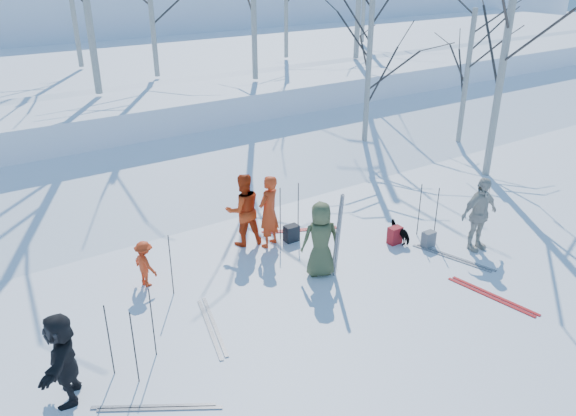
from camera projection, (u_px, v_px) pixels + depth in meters
ground at (329, 291)px, 11.49m from camera, size 120.00×120.00×0.00m
snow_ramp at (186, 180)px, 16.72m from camera, size 70.00×9.49×4.12m
snow_plateau at (86, 89)px, 23.93m from camera, size 70.00×18.00×2.20m
skier_olive_center at (321, 239)px, 11.77m from camera, size 0.95×0.78×1.66m
skier_red_north at (269, 212)px, 12.93m from camera, size 0.75×0.64×1.75m
skier_redor_behind at (243, 210)px, 13.01m from camera, size 0.96×0.81×1.76m
skier_red_seated at (145, 264)px, 11.50m from camera, size 0.53×0.73×1.01m
skier_cream_east at (479, 214)px, 12.78m from camera, size 1.07×0.51×1.77m
skier_grey_west at (63, 358)px, 8.43m from camera, size 0.96×1.48×1.52m
dog at (400, 232)px, 13.33m from camera, size 0.40×0.65×0.51m
upright_ski_left at (339, 237)px, 11.63m from camera, size 0.11×0.17×1.90m
upright_ski_right at (337, 234)px, 11.73m from camera, size 0.09×0.23×1.89m
ski_pair_a at (157, 408)px, 8.53m from camera, size 1.91×2.08×0.02m
ski_pair_b at (301, 230)px, 14.00m from camera, size 1.63×2.05×0.02m
ski_pair_c at (212, 327)px, 10.37m from camera, size 1.09×1.99×0.02m
ski_pair_d at (453, 258)px, 12.72m from camera, size 1.22×2.01×0.02m
ski_pair_e at (492, 296)px, 11.30m from camera, size 0.78×1.96×0.02m
ski_pole_a at (153, 322)px, 9.40m from camera, size 0.02×0.02×1.34m
ski_pole_b at (419, 210)px, 13.51m from camera, size 0.02×0.02×1.34m
ski_pole_c at (109, 341)px, 8.96m from camera, size 0.02×0.02×1.34m
ski_pole_d at (298, 209)px, 13.57m from camera, size 0.02×0.02×1.34m
ski_pole_e at (280, 214)px, 13.29m from camera, size 0.02×0.02×1.34m
ski_pole_f at (436, 214)px, 13.29m from camera, size 0.02×0.02×1.34m
ski_pole_g at (171, 265)px, 11.11m from camera, size 0.02×0.02×1.34m
ski_pole_h at (134, 348)px, 8.79m from camera, size 0.02×0.02×1.34m
backpack_red at (395, 235)px, 13.30m from camera, size 0.32×0.22×0.42m
backpack_grey at (428, 239)px, 13.15m from camera, size 0.30×0.20×0.38m
backpack_dark at (291, 233)px, 13.41m from camera, size 0.34×0.24×0.40m
birch_plateau_d at (150, 1)px, 19.43m from camera, size 4.21×4.21×5.16m
birch_plateau_f at (286, 0)px, 23.21m from camera, size 3.85×3.85×4.64m
birch_edge_b at (504, 53)px, 15.98m from camera, size 5.77×5.77×7.39m
birch_edge_c at (466, 81)px, 18.99m from camera, size 3.89×3.89×4.70m
birch_edge_e at (368, 83)px, 18.05m from camera, size 4.10×4.10×5.01m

